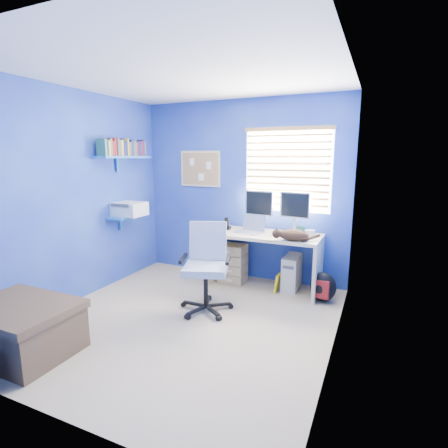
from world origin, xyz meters
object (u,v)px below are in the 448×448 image
at_px(laptop, 249,225).
at_px(office_chair, 206,278).
at_px(desk, 263,261).
at_px(tower_pc, 292,272).
at_px(cat, 293,235).

bearing_deg(laptop, office_chair, -90.92).
height_order(desk, tower_pc, desk).
relative_size(desk, tower_pc, 3.30).
height_order(tower_pc, office_chair, office_chair).
bearing_deg(cat, laptop, 145.10).
relative_size(laptop, cat, 0.88).
bearing_deg(tower_pc, office_chair, -126.58).
distance_m(desk, laptop, 0.51).
xyz_separation_m(desk, tower_pc, (0.37, 0.12, -0.14)).
bearing_deg(office_chair, tower_pc, 54.00).
height_order(desk, office_chair, office_chair).
distance_m(cat, office_chair, 1.15).
bearing_deg(cat, desk, 134.88).
bearing_deg(desk, laptop, -167.95).
bearing_deg(laptop, tower_pc, 27.54).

